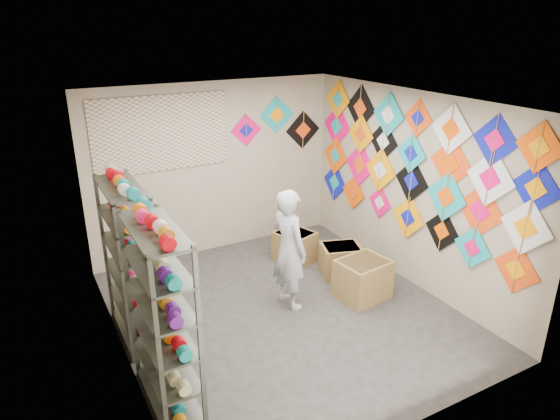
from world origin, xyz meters
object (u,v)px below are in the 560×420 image
shelf_rack_back (130,263)px  carton_a (363,279)px  carton_b (341,260)px  shopkeeper (289,249)px  carton_c (295,246)px  shelf_rack_front (162,319)px

shelf_rack_back → carton_a: shelf_rack_back is taller
shelf_rack_back → carton_b: (3.01, 0.04, -0.72)m
shopkeeper → carton_a: (0.96, -0.32, -0.53)m
shopkeeper → carton_c: size_ratio=2.94×
carton_b → carton_c: size_ratio=1.03×
shelf_rack_front → carton_c: (2.64, 2.06, -0.71)m
shelf_rack_back → carton_a: bearing=-12.2°
shopkeeper → carton_a: 1.15m
carton_a → carton_b: (0.11, 0.67, -0.04)m
shelf_rack_back → carton_a: (2.89, -0.62, -0.68)m
shopkeeper → carton_b: bearing=-80.6°
shelf_rack_front → carton_b: 3.37m
shelf_rack_back → shopkeeper: bearing=-8.8°
carton_a → carton_b: bearing=73.0°
shelf_rack_back → carton_c: (2.64, 0.76, -0.71)m
shelf_rack_front → shelf_rack_back: size_ratio=1.00×
carton_a → shopkeeper: bearing=154.0°
shelf_rack_front → carton_b: size_ratio=3.36×
shopkeeper → carton_c: shopkeeper is taller
shelf_rack_front → shelf_rack_back: bearing=90.0°
shelf_rack_back → carton_b: size_ratio=3.36×
carton_a → carton_c: carton_a is taller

